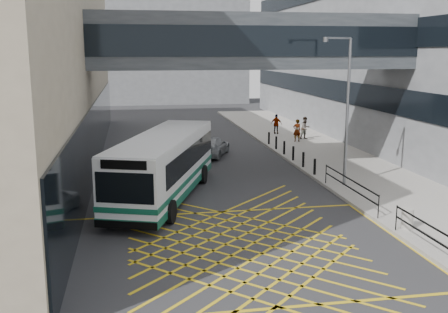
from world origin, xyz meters
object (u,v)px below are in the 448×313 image
car_white (118,198)px  pedestrian_b (305,128)px  litter_bin (407,218)px  pedestrian_a (297,130)px  pedestrian_c (276,124)px  bus (165,164)px  car_silver (211,146)px  car_dark (176,147)px  street_lamp (345,103)px

car_white → pedestrian_b: (14.17, 16.43, 0.41)m
litter_bin → pedestrian_b: pedestrian_b is taller
pedestrian_a → pedestrian_c: 3.98m
bus → pedestrian_a: 17.44m
bus → pedestrian_b: size_ratio=6.46×
pedestrian_a → bus: bearing=46.3°
pedestrian_a → car_silver: bearing=22.3°
bus → car_white: 3.07m
car_dark → pedestrian_b: pedestrian_b is taller
pedestrian_a → pedestrian_b: 1.42m
car_white → bus: bearing=-153.9°
car_white → car_silver: size_ratio=0.87×
car_dark → pedestrian_a: 10.29m
pedestrian_b → car_white: bearing=-149.6°
car_white → pedestrian_b: size_ratio=2.23×
car_dark → pedestrian_a: (9.60, 3.70, 0.29)m
bus → car_silver: size_ratio=2.53×
litter_bin → street_lamp: bearing=89.1°
pedestrian_a → pedestrian_b: bearing=-139.7°
car_silver → pedestrian_c: bearing=-109.2°
street_lamp → pedestrian_a: 13.86m
car_white → litter_bin: (11.19, -4.71, -0.06)m
car_dark → pedestrian_c: 11.87m
car_silver → street_lamp: size_ratio=0.59×
car_silver → pedestrian_a: pedestrian_a is taller
litter_bin → pedestrian_a: pedestrian_a is taller
car_white → street_lamp: bearing=175.9°
litter_bin → pedestrian_c: pedestrian_c is taller
car_silver → street_lamp: street_lamp is taller
car_dark → bus: bearing=75.6°
pedestrian_a → pedestrian_b: (1.01, 1.00, 0.01)m
bus → car_dark: 9.98m
litter_bin → car_white: bearing=157.2°
car_dark → pedestrian_a: size_ratio=2.69×
car_white → litter_bin: size_ratio=4.86×
pedestrian_a → pedestrian_c: (-0.52, 3.94, -0.03)m
litter_bin → pedestrian_a: size_ratio=0.47×
pedestrian_b → pedestrian_c: (-1.53, 2.94, -0.05)m
car_white → car_dark: 12.25m
bus → pedestrian_b: 18.85m
pedestrian_c → car_dark: bearing=70.5°
bus → pedestrian_b: bearing=69.8°
pedestrian_a → pedestrian_c: bearing=-87.1°
car_silver → street_lamp: bearing=141.2°
car_white → car_dark: (3.56, 11.72, 0.10)m
pedestrian_c → car_white: bearing=87.3°
bus → street_lamp: street_lamp is taller
bus → pedestrian_c: (10.45, 17.48, -0.68)m
car_dark → car_silver: car_dark is taller
litter_bin → pedestrian_a: (1.97, 20.13, 0.46)m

